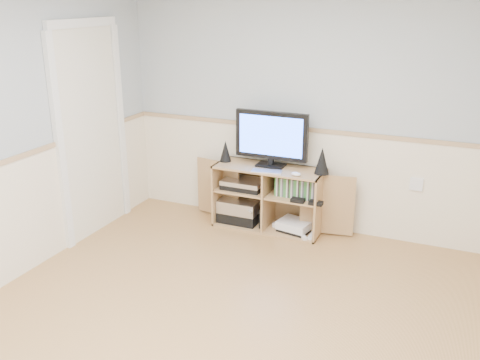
% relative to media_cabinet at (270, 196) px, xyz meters
% --- Properties ---
extents(room, '(4.04, 4.54, 2.54)m').
position_rel_media_cabinet_xyz_m(room, '(0.34, -1.94, 0.88)').
color(room, tan).
rests_on(room, ground).
extents(media_cabinet, '(1.72, 0.41, 0.65)m').
position_rel_media_cabinet_xyz_m(media_cabinet, '(0.00, 0.00, 0.00)').
color(media_cabinet, tan).
rests_on(media_cabinet, floor).
extents(monitor, '(0.75, 0.18, 0.56)m').
position_rel_media_cabinet_xyz_m(monitor, '(0.00, -0.00, 0.62)').
color(monitor, black).
rests_on(monitor, media_cabinet).
extents(speaker_left, '(0.12, 0.12, 0.22)m').
position_rel_media_cabinet_xyz_m(speaker_left, '(-0.49, -0.03, 0.43)').
color(speaker_left, black).
rests_on(speaker_left, media_cabinet).
extents(speaker_right, '(0.14, 0.14, 0.26)m').
position_rel_media_cabinet_xyz_m(speaker_right, '(0.53, -0.03, 0.45)').
color(speaker_right, black).
rests_on(speaker_right, media_cabinet).
extents(keyboard, '(0.31, 0.17, 0.01)m').
position_rel_media_cabinet_xyz_m(keyboard, '(0.03, -0.19, 0.32)').
color(keyboard, white).
rests_on(keyboard, media_cabinet).
extents(mouse, '(0.11, 0.09, 0.04)m').
position_rel_media_cabinet_xyz_m(mouse, '(0.33, -0.19, 0.34)').
color(mouse, white).
rests_on(mouse, media_cabinet).
extents(av_components, '(0.51, 0.31, 0.47)m').
position_rel_media_cabinet_xyz_m(av_components, '(-0.30, -0.05, -0.11)').
color(av_components, black).
rests_on(av_components, media_cabinet).
extents(game_consoles, '(0.46, 0.31, 0.11)m').
position_rel_media_cabinet_xyz_m(game_consoles, '(0.28, -0.06, -0.26)').
color(game_consoles, white).
rests_on(game_consoles, media_cabinet).
extents(game_cases, '(0.40, 0.13, 0.19)m').
position_rel_media_cabinet_xyz_m(game_cases, '(0.30, -0.07, 0.15)').
color(game_cases, '#3F8C3F').
rests_on(game_cases, media_cabinet).
extents(wall_outlet, '(0.12, 0.03, 0.12)m').
position_rel_media_cabinet_xyz_m(wall_outlet, '(1.39, 0.17, 0.27)').
color(wall_outlet, white).
rests_on(wall_outlet, wall_back).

